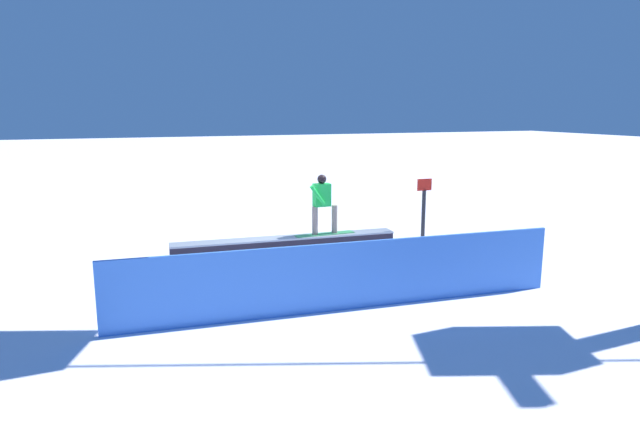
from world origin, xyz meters
name	(u,v)px	position (x,y,z in m)	size (l,w,h in m)	color
ground_plane	(286,258)	(0.00, 0.00, 0.00)	(120.00, 120.00, 0.00)	white
grind_box	(286,249)	(0.00, 0.00, 0.24)	(5.47, 0.80, 0.53)	black
snowboarder	(323,202)	(-0.92, 0.06, 1.34)	(1.52, 0.44, 1.48)	#399453
safety_fence	(346,276)	(0.00, 3.66, 0.62)	(8.36, 0.06, 1.25)	#3D78E0
trail_marker	(424,211)	(-3.63, 0.26, 0.97)	(0.40, 0.10, 1.81)	#262628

